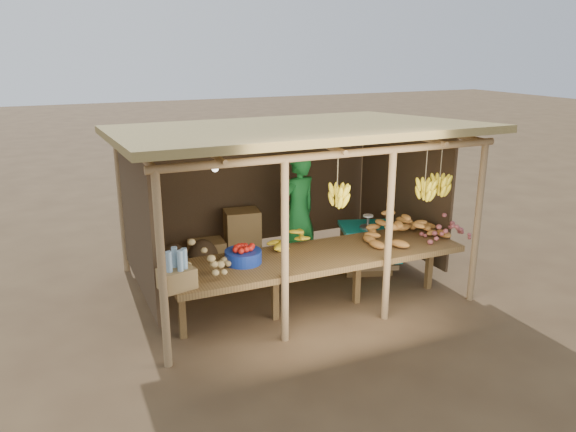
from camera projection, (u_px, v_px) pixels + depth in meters
name	position (u px, v px, depth m)	size (l,w,h in m)	color
ground	(288.00, 284.00, 8.30)	(60.00, 60.00, 0.00)	brown
stall_structure	(293.00, 155.00, 7.78)	(4.70, 3.50, 2.43)	#97764E
counter	(318.00, 258.00, 7.25)	(3.90, 1.05, 0.80)	brown
potato_heap	(197.00, 262.00, 6.49)	(0.91, 0.54, 0.36)	tan
sweet_potato_heap	(403.00, 226.00, 7.79)	(1.13, 0.68, 0.36)	#B7762F
onion_heap	(446.00, 226.00, 7.77)	(0.69, 0.41, 0.35)	#A45050
banana_pile	(292.00, 233.00, 7.52)	(0.64, 0.38, 0.35)	yellow
tomato_basin	(243.00, 255.00, 6.91)	(0.46, 0.46, 0.24)	navy
bottle_box	(177.00, 273.00, 6.16)	(0.43, 0.37, 0.46)	olive
vendor	(298.00, 213.00, 8.58)	(0.68, 0.44, 1.85)	#19712B
tarp_crate	(366.00, 246.00, 8.72)	(0.96, 0.89, 0.94)	brown
carton_stack	(231.00, 242.00, 8.92)	(1.17, 0.48, 0.86)	olive
burlap_sacks	(188.00, 259.00, 8.44)	(0.95, 0.50, 0.67)	#473521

